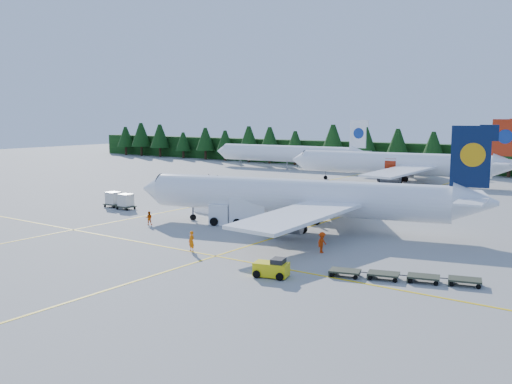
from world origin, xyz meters
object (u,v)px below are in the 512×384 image
Objects in this scene: airliner_navy at (289,197)px; airliner_red at (389,164)px; airstairs at (212,206)px; service_truck at (239,211)px; baggage_tug at (272,268)px.

airliner_red is (-7.53, 46.54, 0.10)m from airliner_navy.
airliner_navy reaches higher than airstairs.
service_truck is at bearing -20.83° from airstairs.
baggage_tug is at bearing -31.26° from airstairs.
airstairs is at bearing 128.43° from service_truck.
baggage_tug is at bearing -75.34° from airliner_navy.
airstairs is 2.10× the size of baggage_tug.
airliner_navy is 0.96× the size of airliner_red.
airliner_navy is 13.89m from airstairs.
airliner_red is at bearing 72.08° from service_truck.
airstairs is (-5.83, -43.76, -2.71)m from airliner_red.
service_truck is at bearing -96.52° from airliner_red.
airliner_red is 5.75× the size of service_truck.
airstairs is at bearing 123.88° from baggage_tug.
airstairs is 30.39m from baggage_tug.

